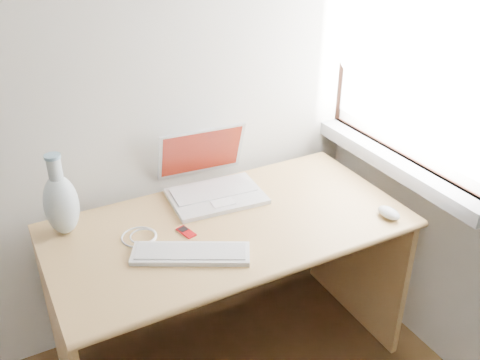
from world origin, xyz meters
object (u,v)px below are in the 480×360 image
vase (61,202)px  external_keyboard (191,253)px  laptop (211,181)px  desk (220,255)px

vase → external_keyboard: bearing=-44.7°
laptop → vase: bearing=-174.4°
external_keyboard → vase: (-0.34, 0.34, 0.12)m
laptop → external_keyboard: 0.43m
laptop → external_keyboard: laptop is taller
desk → external_keyboard: size_ratio=3.26×
external_keyboard → vase: vase is taller
desk → external_keyboard: (-0.20, -0.20, 0.21)m
laptop → vase: (-0.59, -0.01, 0.07)m
desk → laptop: bearing=76.1°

